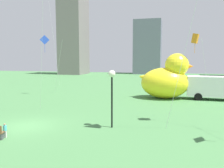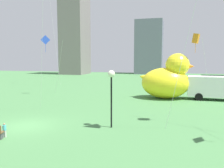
{
  "view_description": "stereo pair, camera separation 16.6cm",
  "coord_description": "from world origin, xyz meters",
  "px_view_note": "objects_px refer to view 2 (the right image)",
  "views": [
    {
      "loc": [
        10.22,
        -14.03,
        4.87
      ],
      "look_at": [
        4.91,
        6.04,
        2.63
      ],
      "focal_mm": 36.27,
      "sensor_mm": 36.0,
      "label": 1
    },
    {
      "loc": [
        10.38,
        -13.99,
        4.87
      ],
      "look_at": [
        4.91,
        6.04,
        2.63
      ],
      "focal_mm": 36.27,
      "sensor_mm": 36.0,
      "label": 2
    }
  ],
  "objects_px": {
    "box_truck": "(213,88)",
    "lamppost": "(111,82)",
    "giant_inflatable_duck": "(167,79)",
    "kite_orange": "(196,39)",
    "person_child": "(4,129)",
    "kite_blue": "(46,42)"
  },
  "relations": [
    {
      "from": "giant_inflatable_duck",
      "to": "lamppost",
      "type": "bearing_deg",
      "value": -104.25
    },
    {
      "from": "person_child",
      "to": "kite_blue",
      "type": "height_order",
      "value": "kite_blue"
    },
    {
      "from": "box_truck",
      "to": "person_child",
      "type": "bearing_deg",
      "value": -129.89
    },
    {
      "from": "lamppost",
      "to": "box_truck",
      "type": "xyz_separation_m",
      "value": [
        8.93,
        14.06,
        -1.83
      ]
    },
    {
      "from": "person_child",
      "to": "giant_inflatable_duck",
      "type": "relative_size",
      "value": 0.13
    },
    {
      "from": "person_child",
      "to": "kite_orange",
      "type": "relative_size",
      "value": 0.11
    },
    {
      "from": "kite_blue",
      "to": "kite_orange",
      "type": "distance_m",
      "value": 19.31
    },
    {
      "from": "person_child",
      "to": "lamppost",
      "type": "distance_m",
      "value": 7.57
    },
    {
      "from": "lamppost",
      "to": "kite_orange",
      "type": "bearing_deg",
      "value": 63.61
    },
    {
      "from": "kite_blue",
      "to": "lamppost",
      "type": "bearing_deg",
      "value": -44.51
    },
    {
      "from": "lamppost",
      "to": "box_truck",
      "type": "height_order",
      "value": "lamppost"
    },
    {
      "from": "giant_inflatable_duck",
      "to": "lamppost",
      "type": "distance_m",
      "value": 14.2
    },
    {
      "from": "lamppost",
      "to": "person_child",
      "type": "bearing_deg",
      "value": -147.79
    },
    {
      "from": "person_child",
      "to": "box_truck",
      "type": "height_order",
      "value": "box_truck"
    },
    {
      "from": "box_truck",
      "to": "lamppost",
      "type": "bearing_deg",
      "value": -122.43
    },
    {
      "from": "person_child",
      "to": "box_truck",
      "type": "xyz_separation_m",
      "value": [
        14.89,
        17.81,
        0.96
      ]
    },
    {
      "from": "box_truck",
      "to": "kite_orange",
      "type": "relative_size",
      "value": 0.8
    },
    {
      "from": "kite_orange",
      "to": "lamppost",
      "type": "bearing_deg",
      "value": -116.39
    },
    {
      "from": "kite_orange",
      "to": "person_child",
      "type": "bearing_deg",
      "value": -126.29
    },
    {
      "from": "kite_orange",
      "to": "kite_blue",
      "type": "bearing_deg",
      "value": -176.98
    },
    {
      "from": "lamppost",
      "to": "kite_blue",
      "type": "bearing_deg",
      "value": 135.49
    },
    {
      "from": "person_child",
      "to": "lamppost",
      "type": "bearing_deg",
      "value": 32.21
    }
  ]
}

